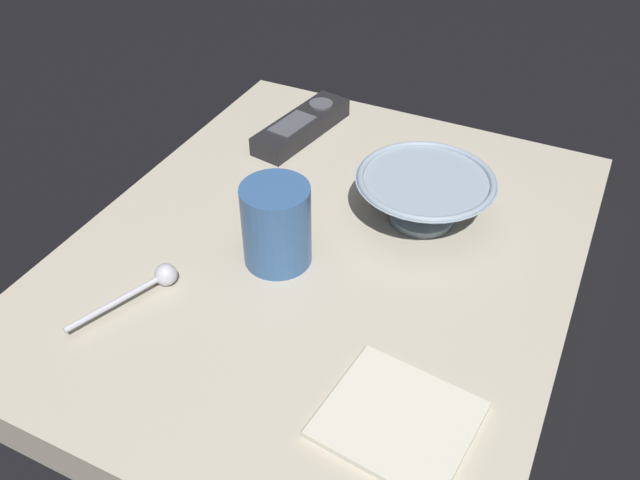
{
  "coord_description": "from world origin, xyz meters",
  "views": [
    {
      "loc": [
        0.5,
        0.24,
        0.52
      ],
      "look_at": [
        0.01,
        0.0,
        0.07
      ],
      "focal_mm": 37.25,
      "sensor_mm": 36.0,
      "label": 1
    }
  ],
  "objects_px": {
    "tv_remote_near": "(302,126)",
    "coffee_mug": "(276,225)",
    "folded_napkin": "(398,419)",
    "cereal_bowl": "(424,195)",
    "teaspoon": "(155,281)"
  },
  "relations": [
    {
      "from": "coffee_mug",
      "to": "teaspoon",
      "type": "xyz_separation_m",
      "value": [
        0.1,
        -0.09,
        -0.03
      ]
    },
    {
      "from": "cereal_bowl",
      "to": "teaspoon",
      "type": "distance_m",
      "value": 0.31
    },
    {
      "from": "coffee_mug",
      "to": "tv_remote_near",
      "type": "xyz_separation_m",
      "value": [
        -0.24,
        -0.09,
        -0.03
      ]
    },
    {
      "from": "teaspoon",
      "to": "cereal_bowl",
      "type": "bearing_deg",
      "value": 138.13
    },
    {
      "from": "tv_remote_near",
      "to": "coffee_mug",
      "type": "bearing_deg",
      "value": 21.32
    },
    {
      "from": "cereal_bowl",
      "to": "tv_remote_near",
      "type": "relative_size",
      "value": 0.92
    },
    {
      "from": "tv_remote_near",
      "to": "folded_napkin",
      "type": "relative_size",
      "value": 1.29
    },
    {
      "from": "coffee_mug",
      "to": "folded_napkin",
      "type": "height_order",
      "value": "coffee_mug"
    },
    {
      "from": "coffee_mug",
      "to": "teaspoon",
      "type": "height_order",
      "value": "coffee_mug"
    },
    {
      "from": "cereal_bowl",
      "to": "coffee_mug",
      "type": "bearing_deg",
      "value": -41.01
    },
    {
      "from": "coffee_mug",
      "to": "folded_napkin",
      "type": "xyz_separation_m",
      "value": [
        0.14,
        0.19,
        -0.04
      ]
    },
    {
      "from": "cereal_bowl",
      "to": "coffee_mug",
      "type": "xyz_separation_m",
      "value": [
        0.13,
        -0.12,
        0.01
      ]
    },
    {
      "from": "coffee_mug",
      "to": "folded_napkin",
      "type": "relative_size",
      "value": 0.69
    },
    {
      "from": "tv_remote_near",
      "to": "folded_napkin",
      "type": "xyz_separation_m",
      "value": [
        0.38,
        0.28,
        -0.01
      ]
    },
    {
      "from": "tv_remote_near",
      "to": "folded_napkin",
      "type": "bearing_deg",
      "value": 36.71
    }
  ]
}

